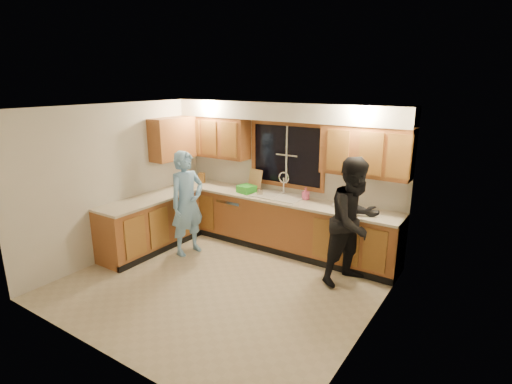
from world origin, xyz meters
TOP-DOWN VIEW (x-y plane):
  - floor at (0.00, 0.00)m, footprint 4.20×4.20m
  - ceiling at (0.00, 0.00)m, footprint 4.20×4.20m
  - wall_back at (0.00, 1.90)m, footprint 4.20×0.00m
  - wall_left at (-2.10, 0.00)m, footprint 0.00×3.80m
  - wall_right at (2.10, 0.00)m, footprint 0.00×3.80m
  - base_cabinets_back at (0.00, 1.60)m, footprint 4.20×0.60m
  - base_cabinets_left at (-1.80, 0.35)m, footprint 0.60×1.90m
  - countertop_back at (0.00, 1.58)m, footprint 4.20×0.63m
  - countertop_left at (-1.79, 0.35)m, footprint 0.63×1.90m
  - upper_cabinets_left at (-1.43, 1.73)m, footprint 1.35×0.33m
  - upper_cabinets_right at (1.43, 1.73)m, footprint 1.35×0.33m
  - upper_cabinets_return at (-1.94, 1.12)m, footprint 0.33×0.90m
  - soffit at (0.00, 1.72)m, footprint 4.20×0.35m
  - window_frame at (0.00, 1.89)m, footprint 1.44×0.03m
  - sink at (0.00, 1.60)m, footprint 0.86×0.52m
  - dishwasher at (-0.85, 1.59)m, footprint 0.60×0.56m
  - stove at (-1.80, -0.22)m, footprint 0.58×0.75m
  - man at (-1.15, 0.58)m, footprint 0.53×0.71m
  - woman at (1.53, 1.12)m, footprint 1.01×1.11m
  - knife_block at (-1.73, 1.63)m, footprint 0.12×0.11m
  - cutting_board at (-0.57, 1.75)m, footprint 0.30×0.14m
  - dish_crate at (-0.60, 1.53)m, footprint 0.33×0.32m
  - soap_bottle at (0.46, 1.73)m, footprint 0.10×0.11m
  - bowl at (1.11, 1.64)m, footprint 0.27×0.27m
  - can_left at (-0.28, 1.51)m, footprint 0.08×0.08m
  - can_right at (-0.31, 1.48)m, footprint 0.08×0.08m

SIDE VIEW (x-z plane):
  - floor at x=0.00m, z-range 0.00..0.00m
  - dishwasher at x=-0.85m, z-range 0.00..0.82m
  - base_cabinets_back at x=0.00m, z-range 0.00..0.88m
  - base_cabinets_left at x=-1.80m, z-range 0.00..0.88m
  - stove at x=-1.80m, z-range 0.00..0.90m
  - sink at x=0.00m, z-range 0.58..1.15m
  - man at x=-1.15m, z-range 0.00..1.75m
  - countertop_back at x=0.00m, z-range 0.88..0.92m
  - countertop_left at x=-1.79m, z-range 0.88..0.92m
  - woman at x=1.53m, z-range 0.00..1.85m
  - bowl at x=1.11m, z-range 0.92..0.97m
  - can_left at x=-0.28m, z-range 0.92..1.03m
  - can_right at x=-0.31m, z-range 0.92..1.05m
  - dish_crate at x=-0.60m, z-range 0.92..1.05m
  - knife_block at x=-1.73m, z-range 0.92..1.12m
  - soap_bottle at x=0.46m, z-range 0.92..1.12m
  - cutting_board at x=-0.57m, z-range 0.92..1.30m
  - wall_back at x=0.00m, z-range -0.85..3.35m
  - wall_left at x=-2.10m, z-range -0.65..3.15m
  - wall_right at x=2.10m, z-range -0.65..3.15m
  - window_frame at x=0.00m, z-range 1.03..2.17m
  - upper_cabinets_left at x=-1.43m, z-range 1.45..2.20m
  - upper_cabinets_right at x=1.43m, z-range 1.45..2.20m
  - upper_cabinets_return at x=-1.94m, z-range 1.45..2.20m
  - soffit at x=0.00m, z-range 2.20..2.50m
  - ceiling at x=0.00m, z-range 2.50..2.50m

